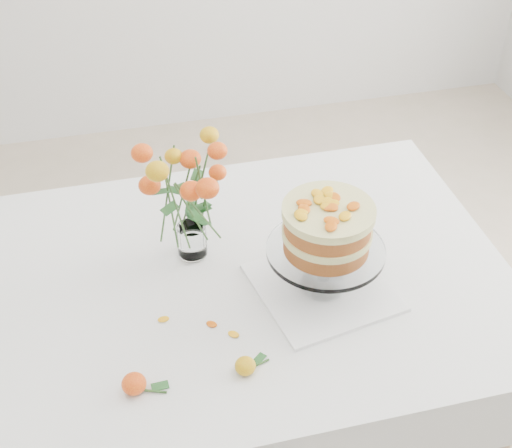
{
  "coord_description": "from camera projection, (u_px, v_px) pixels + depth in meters",
  "views": [
    {
      "loc": [
        -0.18,
        -1.2,
        1.9
      ],
      "look_at": [
        0.12,
        0.0,
        0.9
      ],
      "focal_mm": 50.0,
      "sensor_mm": 36.0,
      "label": 1
    }
  ],
  "objects": [
    {
      "name": "table",
      "position": [
        210.0,
        305.0,
        1.71
      ],
      "size": [
        1.43,
        0.93,
        0.76
      ],
      "color": "tan",
      "rests_on": "ground"
    },
    {
      "name": "cake_stand",
      "position": [
        327.0,
        233.0,
        1.54
      ],
      "size": [
        0.26,
        0.26,
        0.24
      ],
      "rotation": [
        0.0,
        0.0,
        -0.34
      ],
      "color": "white",
      "rests_on": "napkin"
    },
    {
      "name": "stray_petal_c",
      "position": [
        234.0,
        334.0,
        1.53
      ],
      "size": [
        0.03,
        0.02,
        0.0
      ],
      "primitive_type": "ellipsoid",
      "color": "#F0A50F",
      "rests_on": "table"
    },
    {
      "name": "stray_petal_b",
      "position": [
        212.0,
        324.0,
        1.55
      ],
      "size": [
        0.03,
        0.02,
        0.0
      ],
      "primitive_type": "ellipsoid",
      "color": "#F0A50F",
      "rests_on": "table"
    },
    {
      "name": "loose_rose_far",
      "position": [
        134.0,
        384.0,
        1.4
      ],
      "size": [
        0.09,
        0.05,
        0.04
      ],
      "rotation": [
        0.0,
        0.0,
        -0.36
      ],
      "color": "red",
      "rests_on": "table"
    },
    {
      "name": "napkin",
      "position": [
        323.0,
        287.0,
        1.64
      ],
      "size": [
        0.34,
        0.34,
        0.01
      ],
      "primitive_type": "cube",
      "rotation": [
        0.0,
        0.0,
        0.18
      ],
      "color": "white",
      "rests_on": "table"
    },
    {
      "name": "loose_rose_near",
      "position": [
        245.0,
        366.0,
        1.44
      ],
      "size": [
        0.08,
        0.04,
        0.04
      ],
      "rotation": [
        0.0,
        0.0,
        0.3
      ],
      "color": "gold",
      "rests_on": "table"
    },
    {
      "name": "rose_vase",
      "position": [
        188.0,
        186.0,
        1.6
      ],
      "size": [
        0.25,
        0.25,
        0.35
      ],
      "rotation": [
        0.0,
        0.0,
        0.11
      ],
      "color": "white",
      "rests_on": "table"
    },
    {
      "name": "stray_petal_a",
      "position": [
        163.0,
        319.0,
        1.56
      ],
      "size": [
        0.03,
        0.02,
        0.0
      ],
      "primitive_type": "ellipsoid",
      "color": "#F0A50F",
      "rests_on": "table"
    }
  ]
}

